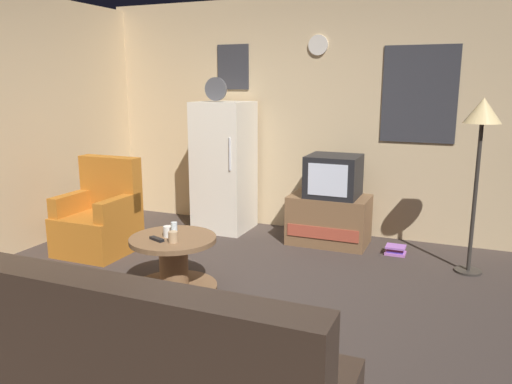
{
  "coord_description": "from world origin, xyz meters",
  "views": [
    {
      "loc": [
        1.67,
        -3.23,
        1.73
      ],
      "look_at": [
        -0.04,
        0.9,
        0.75
      ],
      "focal_mm": 35.64,
      "sensor_mm": 36.0,
      "label": 1
    }
  ],
  "objects_px": {
    "remote_control": "(157,239)",
    "armchair": "(100,219)",
    "tv_stand": "(329,220)",
    "book_stack": "(396,250)",
    "crt_tv": "(334,176)",
    "wine_glass": "(174,231)",
    "mug_ceramic_tan": "(173,237)",
    "mug_ceramic_white": "(168,231)",
    "standing_lamp": "(482,125)",
    "fridge": "(224,166)",
    "coffee_table": "(174,264)"
  },
  "relations": [
    {
      "from": "remote_control",
      "to": "armchair",
      "type": "relative_size",
      "value": 0.16
    },
    {
      "from": "tv_stand",
      "to": "book_stack",
      "type": "height_order",
      "value": "tv_stand"
    },
    {
      "from": "crt_tv",
      "to": "wine_glass",
      "type": "distance_m",
      "value": 2.01
    },
    {
      "from": "mug_ceramic_tan",
      "to": "armchair",
      "type": "relative_size",
      "value": 0.09
    },
    {
      "from": "armchair",
      "to": "book_stack",
      "type": "distance_m",
      "value": 3.04
    },
    {
      "from": "wine_glass",
      "to": "book_stack",
      "type": "height_order",
      "value": "wine_glass"
    },
    {
      "from": "armchair",
      "to": "remote_control",
      "type": "bearing_deg",
      "value": -31.63
    },
    {
      "from": "crt_tv",
      "to": "remote_control",
      "type": "bearing_deg",
      "value": -117.69
    },
    {
      "from": "mug_ceramic_white",
      "to": "standing_lamp",
      "type": "bearing_deg",
      "value": 30.93
    },
    {
      "from": "fridge",
      "to": "mug_ceramic_white",
      "type": "height_order",
      "value": "fridge"
    },
    {
      "from": "coffee_table",
      "to": "standing_lamp",
      "type": "bearing_deg",
      "value": 31.35
    },
    {
      "from": "armchair",
      "to": "book_stack",
      "type": "relative_size",
      "value": 4.75
    },
    {
      "from": "wine_glass",
      "to": "fridge",
      "type": "bearing_deg",
      "value": 103.95
    },
    {
      "from": "fridge",
      "to": "standing_lamp",
      "type": "xyz_separation_m",
      "value": [
        2.7,
        -0.42,
        0.6
      ]
    },
    {
      "from": "wine_glass",
      "to": "armchair",
      "type": "relative_size",
      "value": 0.16
    },
    {
      "from": "remote_control",
      "to": "book_stack",
      "type": "height_order",
      "value": "remote_control"
    },
    {
      "from": "fridge",
      "to": "book_stack",
      "type": "distance_m",
      "value": 2.14
    },
    {
      "from": "mug_ceramic_white",
      "to": "book_stack",
      "type": "xyz_separation_m",
      "value": [
        1.65,
        1.64,
        -0.47
      ]
    },
    {
      "from": "armchair",
      "to": "standing_lamp",
      "type": "bearing_deg",
      "value": 12.79
    },
    {
      "from": "coffee_table",
      "to": "remote_control",
      "type": "relative_size",
      "value": 4.8
    },
    {
      "from": "book_stack",
      "to": "armchair",
      "type": "bearing_deg",
      "value": -159.81
    },
    {
      "from": "tv_stand",
      "to": "book_stack",
      "type": "bearing_deg",
      "value": -8.41
    },
    {
      "from": "standing_lamp",
      "to": "crt_tv",
      "type": "bearing_deg",
      "value": 165.77
    },
    {
      "from": "tv_stand",
      "to": "mug_ceramic_tan",
      "type": "distance_m",
      "value": 2.04
    },
    {
      "from": "mug_ceramic_tan",
      "to": "remote_control",
      "type": "height_order",
      "value": "mug_ceramic_tan"
    },
    {
      "from": "coffee_table",
      "to": "mug_ceramic_tan",
      "type": "height_order",
      "value": "mug_ceramic_tan"
    },
    {
      "from": "remote_control",
      "to": "book_stack",
      "type": "bearing_deg",
      "value": 68.51
    },
    {
      "from": "crt_tv",
      "to": "wine_glass",
      "type": "xyz_separation_m",
      "value": [
        -0.86,
        -1.81,
        -0.21
      ]
    },
    {
      "from": "coffee_table",
      "to": "book_stack",
      "type": "relative_size",
      "value": 3.56
    },
    {
      "from": "mug_ceramic_white",
      "to": "book_stack",
      "type": "relative_size",
      "value": 0.45
    },
    {
      "from": "coffee_table",
      "to": "mug_ceramic_tan",
      "type": "relative_size",
      "value": 8.0
    },
    {
      "from": "remote_control",
      "to": "standing_lamp",
      "type": "bearing_deg",
      "value": 54.8
    },
    {
      "from": "mug_ceramic_tan",
      "to": "crt_tv",
      "type": "bearing_deg",
      "value": 65.98
    },
    {
      "from": "tv_stand",
      "to": "armchair",
      "type": "bearing_deg",
      "value": -151.4
    },
    {
      "from": "tv_stand",
      "to": "coffee_table",
      "type": "relative_size",
      "value": 1.17
    },
    {
      "from": "coffee_table",
      "to": "fridge",
      "type": "bearing_deg",
      "value": 102.77
    },
    {
      "from": "mug_ceramic_tan",
      "to": "armchair",
      "type": "bearing_deg",
      "value": 151.57
    },
    {
      "from": "wine_glass",
      "to": "armchair",
      "type": "height_order",
      "value": "armchair"
    },
    {
      "from": "wine_glass",
      "to": "book_stack",
      "type": "relative_size",
      "value": 0.74
    },
    {
      "from": "mug_ceramic_white",
      "to": "coffee_table",
      "type": "bearing_deg",
      "value": 4.57
    },
    {
      "from": "mug_ceramic_white",
      "to": "mug_ceramic_tan",
      "type": "height_order",
      "value": "same"
    },
    {
      "from": "crt_tv",
      "to": "armchair",
      "type": "xyz_separation_m",
      "value": [
        -2.15,
        -1.15,
        -0.41
      ]
    },
    {
      "from": "tv_stand",
      "to": "book_stack",
      "type": "distance_m",
      "value": 0.77
    },
    {
      "from": "fridge",
      "to": "mug_ceramic_white",
      "type": "bearing_deg",
      "value": -78.58
    },
    {
      "from": "standing_lamp",
      "to": "wine_glass",
      "type": "xyz_separation_m",
      "value": [
        -2.24,
        -1.46,
        -0.82
      ]
    },
    {
      "from": "wine_glass",
      "to": "remote_control",
      "type": "height_order",
      "value": "wine_glass"
    },
    {
      "from": "tv_stand",
      "to": "armchair",
      "type": "relative_size",
      "value": 0.87
    },
    {
      "from": "mug_ceramic_white",
      "to": "mug_ceramic_tan",
      "type": "distance_m",
      "value": 0.17
    },
    {
      "from": "crt_tv",
      "to": "armchair",
      "type": "height_order",
      "value": "crt_tv"
    },
    {
      "from": "standing_lamp",
      "to": "tv_stand",
      "type": "bearing_deg",
      "value": 166.07
    }
  ]
}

